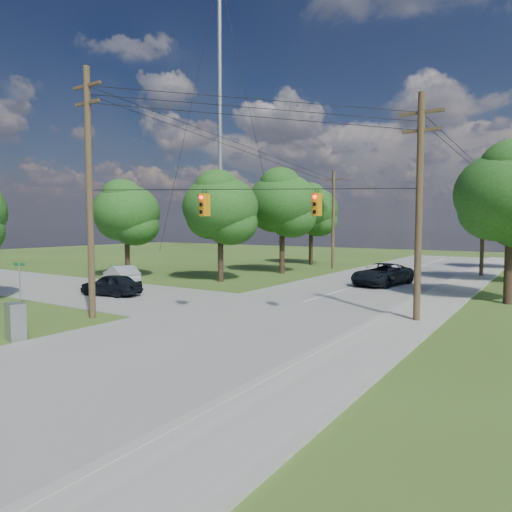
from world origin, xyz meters
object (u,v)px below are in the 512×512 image
Objects in this scene: pole_ne at (419,204)px; car_main_north at (382,274)px; pole_sw at (89,189)px; pole_north_w at (333,219)px; pole_north_e at (483,218)px; car_cross_dark at (111,285)px; control_cabinet at (15,322)px; car_cross_silver at (121,275)px.

car_main_north is (-5.44, 11.86, -4.63)m from pole_ne.
pole_sw is 1.20× the size of pole_north_w.
pole_ne is at bearing -90.00° from pole_north_e.
pole_north_e is (-0.00, 22.00, -0.34)m from pole_ne.
control_cabinet is (5.88, -9.41, 0.00)m from car_cross_dark.
pole_ne reaches higher than pole_north_w.
pole_north_e reaches higher than car_cross_silver.
pole_north_w is at bearing -178.63° from car_cross_silver.
car_cross_silver reaches higher than car_cross_dark.
pole_sw reaches higher than pole_north_w.
pole_north_w is (-0.40, 29.60, -1.10)m from pole_sw.
pole_north_e is at bearing 65.48° from pole_sw.
pole_north_w reaches higher than car_cross_silver.
pole_ne is 13.85m from car_main_north.
pole_sw is at bearing -89.23° from pole_north_w.
car_cross_dark is 19.33m from car_main_north.
pole_sw is 2.70× the size of car_cross_silver.
pole_ne is 22.47m from car_cross_silver.
pole_sw is at bearing -114.52° from pole_north_e.
car_main_north is (16.49, 10.56, 0.07)m from car_cross_silver.
control_cabinet is at bearing -75.96° from pole_sw.
pole_sw is 1.20× the size of pole_north_e.
pole_ne is 1.81× the size of car_main_north.
car_cross_silver is (-21.94, 1.30, -4.70)m from pole_ne.
car_cross_dark is (-18.28, -24.59, -4.40)m from pole_north_e.
pole_sw reaches higher than car_main_north.
car_cross_dark is at bearing 133.67° from pole_sw.
car_cross_dark is 11.09m from control_cabinet.
pole_ne is at bearing 55.75° from control_cabinet.
pole_north_e is 36.46m from control_cabinet.
pole_north_w is at bearing 139.93° from car_main_north.
control_cabinet is (1.50, -34.00, -4.40)m from pole_north_w.
car_main_north is (12.84, 14.46, 0.11)m from car_cross_dark.
pole_ne is at bearing 88.98° from car_cross_dark.
pole_sw is at bearing 66.05° from car_cross_silver.
car_cross_dark is at bearing 65.79° from car_cross_silver.
pole_ne is at bearing 29.38° from pole_sw.
pole_north_e is (13.50, 29.60, -1.10)m from pole_sw.
car_cross_dark is 0.70× the size of car_main_north.
car_cross_silver is at bearing 133.47° from pole_sw.
control_cabinet is (9.54, -13.30, -0.03)m from car_cross_silver.
pole_north_e reaches higher than control_cabinet.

